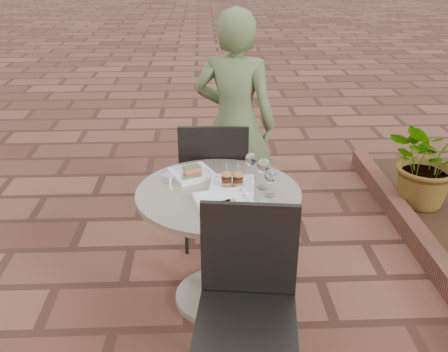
{
  "coord_description": "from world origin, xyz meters",
  "views": [
    {
      "loc": [
        0.11,
        -2.58,
        1.95
      ],
      "look_at": [
        0.21,
        -0.17,
        0.82
      ],
      "focal_mm": 40.0,
      "sensor_mm": 36.0,
      "label": 1
    }
  ],
  "objects_px": {
    "chair_far": "(214,176)",
    "diner": "(235,124)",
    "chair_near": "(248,290)",
    "plate_salmon": "(192,173)",
    "plate_sliders": "(232,183)",
    "plate_tuna": "(225,204)",
    "cafe_table": "(219,230)"
  },
  "relations": [
    {
      "from": "chair_near",
      "to": "diner",
      "type": "height_order",
      "value": "diner"
    },
    {
      "from": "diner",
      "to": "plate_tuna",
      "type": "xyz_separation_m",
      "value": [
        -0.12,
        -1.1,
        -0.05
      ]
    },
    {
      "from": "chair_far",
      "to": "plate_sliders",
      "type": "relative_size",
      "value": 3.55
    },
    {
      "from": "chair_far",
      "to": "plate_salmon",
      "type": "bearing_deg",
      "value": 73.96
    },
    {
      "from": "chair_far",
      "to": "chair_near",
      "type": "height_order",
      "value": "same"
    },
    {
      "from": "cafe_table",
      "to": "diner",
      "type": "xyz_separation_m",
      "value": [
        0.15,
        0.92,
        0.31
      ]
    },
    {
      "from": "plate_sliders",
      "to": "plate_tuna",
      "type": "bearing_deg",
      "value": -102.6
    },
    {
      "from": "plate_sliders",
      "to": "plate_salmon",
      "type": "bearing_deg",
      "value": 143.14
    },
    {
      "from": "chair_far",
      "to": "diner",
      "type": "distance_m",
      "value": 0.44
    },
    {
      "from": "chair_near",
      "to": "plate_sliders",
      "type": "distance_m",
      "value": 0.7
    },
    {
      "from": "chair_near",
      "to": "plate_tuna",
      "type": "bearing_deg",
      "value": 107.53
    },
    {
      "from": "cafe_table",
      "to": "plate_salmon",
      "type": "height_order",
      "value": "plate_salmon"
    },
    {
      "from": "cafe_table",
      "to": "plate_tuna",
      "type": "relative_size",
      "value": 2.64
    },
    {
      "from": "diner",
      "to": "plate_sliders",
      "type": "height_order",
      "value": "diner"
    },
    {
      "from": "plate_sliders",
      "to": "plate_tuna",
      "type": "distance_m",
      "value": 0.22
    },
    {
      "from": "plate_sliders",
      "to": "chair_far",
      "type": "bearing_deg",
      "value": 98.93
    },
    {
      "from": "chair_far",
      "to": "plate_sliders",
      "type": "bearing_deg",
      "value": 102.72
    },
    {
      "from": "plate_salmon",
      "to": "cafe_table",
      "type": "bearing_deg",
      "value": -54.36
    },
    {
      "from": "chair_near",
      "to": "plate_salmon",
      "type": "xyz_separation_m",
      "value": [
        -0.25,
        0.83,
        0.2
      ]
    },
    {
      "from": "plate_salmon",
      "to": "plate_sliders",
      "type": "xyz_separation_m",
      "value": [
        0.22,
        -0.17,
        0.01
      ]
    },
    {
      "from": "cafe_table",
      "to": "chair_far",
      "type": "relative_size",
      "value": 0.97
    },
    {
      "from": "diner",
      "to": "plate_salmon",
      "type": "xyz_separation_m",
      "value": [
        -0.29,
        -0.71,
        -0.05
      ]
    },
    {
      "from": "chair_far",
      "to": "diner",
      "type": "height_order",
      "value": "diner"
    },
    {
      "from": "cafe_table",
      "to": "plate_sliders",
      "type": "distance_m",
      "value": 0.29
    },
    {
      "from": "chair_far",
      "to": "diner",
      "type": "relative_size",
      "value": 0.58
    },
    {
      "from": "chair_far",
      "to": "plate_sliders",
      "type": "xyz_separation_m",
      "value": [
        0.09,
        -0.55,
        0.21
      ]
    },
    {
      "from": "plate_salmon",
      "to": "plate_sliders",
      "type": "distance_m",
      "value": 0.28
    },
    {
      "from": "diner",
      "to": "plate_salmon",
      "type": "bearing_deg",
      "value": 85.81
    },
    {
      "from": "cafe_table",
      "to": "chair_near",
      "type": "height_order",
      "value": "chair_near"
    },
    {
      "from": "cafe_table",
      "to": "chair_far",
      "type": "xyz_separation_m",
      "value": [
        -0.01,
        0.58,
        0.07
      ]
    },
    {
      "from": "chair_near",
      "to": "diner",
      "type": "distance_m",
      "value": 1.57
    },
    {
      "from": "diner",
      "to": "plate_tuna",
      "type": "bearing_deg",
      "value": 101.93
    }
  ]
}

